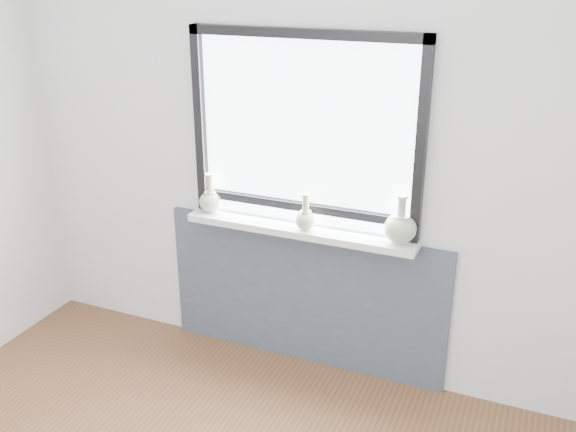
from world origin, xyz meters
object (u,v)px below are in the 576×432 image
at_px(windowsill, 299,230).
at_px(vase_a, 211,200).
at_px(vase_b, 306,218).
at_px(vase_c, 400,227).

height_order(windowsill, vase_a, vase_a).
relative_size(windowsill, vase_b, 6.44).
distance_m(vase_b, vase_c, 0.51).
bearing_deg(vase_a, windowsill, -0.91).
bearing_deg(vase_c, vase_a, 179.63).
relative_size(windowsill, vase_c, 5.10).
height_order(windowsill, vase_b, vase_b).
distance_m(vase_a, vase_c, 1.12).
bearing_deg(windowsill, vase_b, -29.29).
distance_m(windowsill, vase_b, 0.10).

